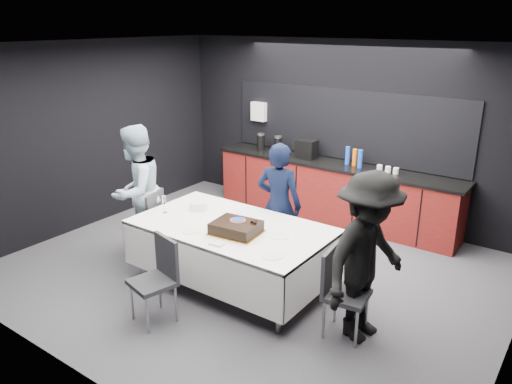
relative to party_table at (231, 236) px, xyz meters
The scene contains 18 objects.
ground 0.76m from the party_table, 90.00° to the left, with size 6.00×6.00×0.00m, color #48484E.
room_shell 1.28m from the party_table, 90.00° to the left, with size 6.04×5.04×2.82m.
kitchenette 2.62m from the party_table, 90.35° to the left, with size 4.10×0.64×2.05m.
party_table is the anchor object (origin of this frame).
cake_assembly 0.32m from the party_table, 38.81° to the right, with size 0.59×0.50×0.17m.
plate_stack 0.70m from the party_table, 166.62° to the left, with size 0.23×0.23×0.10m, color white.
loose_plate_near 0.50m from the party_table, 123.89° to the right, with size 0.22×0.22×0.01m, color white.
loose_plate_right_a 0.66m from the party_table, ahead, with size 0.22×0.22×0.01m, color white.
loose_plate_right_b 0.94m from the party_table, 24.89° to the right, with size 0.22×0.22×0.01m, color white.
loose_plate_far 0.33m from the party_table, 94.28° to the left, with size 0.22×0.22×0.01m, color white.
fork_pile 0.58m from the party_table, 68.06° to the right, with size 0.15×0.10×0.02m, color white.
champagne_flute 0.98m from the party_table, 169.43° to the right, with size 0.06×0.06×0.22m.
chair_left 1.39m from the party_table, behind, with size 0.52×0.52×0.92m.
chair_right 1.51m from the party_table, ahead, with size 0.47×0.47×0.92m.
chair_near 1.04m from the party_table, 99.83° to the right, with size 0.51×0.51×0.92m.
person_center 0.82m from the party_table, 78.95° to the left, with size 0.60×0.39×1.64m, color black.
person_left 1.60m from the party_table, behind, with size 0.87×0.68×1.79m, color #A6C0D0.
person_right 1.74m from the party_table, ahead, with size 1.13×0.65×1.75m, color black.
Camera 1 is at (3.39, -4.63, 3.07)m, focal length 35.00 mm.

